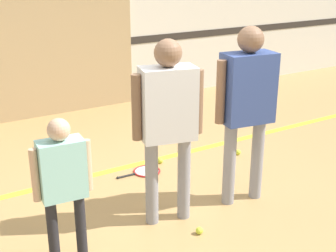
{
  "coord_description": "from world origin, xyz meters",
  "views": [
    {
      "loc": [
        -2.12,
        -3.38,
        2.31
      ],
      "look_at": [
        -0.12,
        -0.1,
        0.93
      ],
      "focal_mm": 50.0,
      "sensor_mm": 36.0,
      "label": 1
    }
  ],
  "objects_px": {
    "racket_second_spare": "(61,190)",
    "person_student_right": "(247,97)",
    "tennis_ball_near_instructor": "(199,231)",
    "tennis_ball_by_spare_racket": "(160,161)",
    "person_instructor": "(168,113)",
    "person_student_left": "(63,177)",
    "tennis_ball_stray_left": "(238,152)",
    "racket_spare_on_floor": "(146,171)"
  },
  "relations": [
    {
      "from": "person_student_right",
      "to": "racket_second_spare",
      "type": "relative_size",
      "value": 3.33
    },
    {
      "from": "person_instructor",
      "to": "racket_second_spare",
      "type": "xyz_separation_m",
      "value": [
        -0.66,
        1.08,
        -1.04
      ]
    },
    {
      "from": "tennis_ball_near_instructor",
      "to": "tennis_ball_by_spare_racket",
      "type": "distance_m",
      "value": 1.57
    },
    {
      "from": "person_instructor",
      "to": "tennis_ball_stray_left",
      "type": "bearing_deg",
      "value": 42.52
    },
    {
      "from": "racket_second_spare",
      "to": "person_student_right",
      "type": "bearing_deg",
      "value": -132.21
    },
    {
      "from": "person_student_right",
      "to": "tennis_ball_by_spare_racket",
      "type": "relative_size",
      "value": 26.44
    },
    {
      "from": "person_instructor",
      "to": "tennis_ball_by_spare_racket",
      "type": "relative_size",
      "value": 25.64
    },
    {
      "from": "person_student_right",
      "to": "tennis_ball_stray_left",
      "type": "height_order",
      "value": "person_student_right"
    },
    {
      "from": "racket_spare_on_floor",
      "to": "tennis_ball_near_instructor",
      "type": "height_order",
      "value": "tennis_ball_near_instructor"
    },
    {
      "from": "racket_spare_on_floor",
      "to": "tennis_ball_by_spare_racket",
      "type": "distance_m",
      "value": 0.3
    },
    {
      "from": "tennis_ball_near_instructor",
      "to": "racket_second_spare",
      "type": "bearing_deg",
      "value": 118.12
    },
    {
      "from": "racket_second_spare",
      "to": "tennis_ball_stray_left",
      "type": "relative_size",
      "value": 7.94
    },
    {
      "from": "racket_spare_on_floor",
      "to": "person_student_left",
      "type": "bearing_deg",
      "value": 42.91
    },
    {
      "from": "tennis_ball_near_instructor",
      "to": "tennis_ball_stray_left",
      "type": "bearing_deg",
      "value": 40.04
    },
    {
      "from": "person_student_right",
      "to": "racket_spare_on_floor",
      "type": "height_order",
      "value": "person_student_right"
    },
    {
      "from": "person_instructor",
      "to": "tennis_ball_stray_left",
      "type": "xyz_separation_m",
      "value": [
        1.54,
        0.85,
        -1.01
      ]
    },
    {
      "from": "racket_spare_on_floor",
      "to": "tennis_ball_stray_left",
      "type": "distance_m",
      "value": 1.24
    },
    {
      "from": "racket_spare_on_floor",
      "to": "tennis_ball_stray_left",
      "type": "height_order",
      "value": "tennis_ball_stray_left"
    },
    {
      "from": "person_student_right",
      "to": "tennis_ball_by_spare_racket",
      "type": "xyz_separation_m",
      "value": [
        -0.25,
        1.19,
        -1.05
      ]
    },
    {
      "from": "person_instructor",
      "to": "racket_second_spare",
      "type": "height_order",
      "value": "person_instructor"
    },
    {
      "from": "person_instructor",
      "to": "person_student_right",
      "type": "relative_size",
      "value": 0.97
    },
    {
      "from": "person_instructor",
      "to": "racket_second_spare",
      "type": "relative_size",
      "value": 3.23
    },
    {
      "from": "racket_spare_on_floor",
      "to": "tennis_ball_stray_left",
      "type": "xyz_separation_m",
      "value": [
        1.23,
        -0.16,
        0.02
      ]
    },
    {
      "from": "person_instructor",
      "to": "tennis_ball_by_spare_racket",
      "type": "height_order",
      "value": "person_instructor"
    },
    {
      "from": "person_student_left",
      "to": "racket_second_spare",
      "type": "bearing_deg",
      "value": 78.53
    },
    {
      "from": "person_instructor",
      "to": "racket_spare_on_floor",
      "type": "relative_size",
      "value": 3.13
    },
    {
      "from": "person_student_left",
      "to": "tennis_ball_stray_left",
      "type": "relative_size",
      "value": 18.52
    },
    {
      "from": "person_student_left",
      "to": "tennis_ball_near_instructor",
      "type": "distance_m",
      "value": 1.35
    },
    {
      "from": "tennis_ball_stray_left",
      "to": "person_student_left",
      "type": "bearing_deg",
      "value": -158.98
    },
    {
      "from": "racket_spare_on_floor",
      "to": "tennis_ball_near_instructor",
      "type": "xyz_separation_m",
      "value": [
        -0.21,
        -1.37,
        0.02
      ]
    },
    {
      "from": "person_student_right",
      "to": "racket_spare_on_floor",
      "type": "bearing_deg",
      "value": -55.18
    },
    {
      "from": "person_instructor",
      "to": "racket_spare_on_floor",
      "type": "bearing_deg",
      "value": 86.56
    },
    {
      "from": "person_student_left",
      "to": "tennis_ball_by_spare_racket",
      "type": "bearing_deg",
      "value": 43.22
    },
    {
      "from": "person_instructor",
      "to": "tennis_ball_near_instructor",
      "type": "height_order",
      "value": "person_instructor"
    },
    {
      "from": "person_student_right",
      "to": "tennis_ball_near_instructor",
      "type": "bearing_deg",
      "value": 30.88
    },
    {
      "from": "person_instructor",
      "to": "tennis_ball_near_instructor",
      "type": "xyz_separation_m",
      "value": [
        0.11,
        -0.36,
        -1.01
      ]
    },
    {
      "from": "racket_spare_on_floor",
      "to": "tennis_ball_stray_left",
      "type": "relative_size",
      "value": 8.2
    },
    {
      "from": "person_student_right",
      "to": "racket_second_spare",
      "type": "distance_m",
      "value": 2.17
    },
    {
      "from": "tennis_ball_by_spare_racket",
      "to": "tennis_ball_near_instructor",
      "type": "bearing_deg",
      "value": -107.74
    },
    {
      "from": "tennis_ball_near_instructor",
      "to": "racket_spare_on_floor",
      "type": "bearing_deg",
      "value": 81.44
    },
    {
      "from": "racket_spare_on_floor",
      "to": "tennis_ball_by_spare_racket",
      "type": "relative_size",
      "value": 8.2
    },
    {
      "from": "racket_second_spare",
      "to": "person_student_left",
      "type": "bearing_deg",
      "value": 158.75
    }
  ]
}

